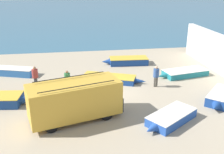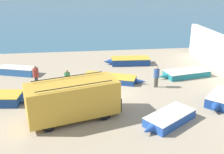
{
  "view_description": "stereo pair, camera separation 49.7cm",
  "coord_description": "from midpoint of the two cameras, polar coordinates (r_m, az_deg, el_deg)",
  "views": [
    {
      "loc": [
        -1.98,
        -17.86,
        8.08
      ],
      "look_at": [
        0.83,
        0.53,
        1.0
      ],
      "focal_mm": 42.0,
      "sensor_mm": 36.0,
      "label": 1
    },
    {
      "loc": [
        -1.48,
        -17.93,
        8.08
      ],
      "look_at": [
        0.83,
        0.53,
        1.0
      ],
      "focal_mm": 42.0,
      "sensor_mm": 36.0,
      "label": 2
    }
  ],
  "objects": [
    {
      "name": "fishing_rowboat_2",
      "position": [
        23.75,
        16.25,
        0.75
      ],
      "size": [
        4.79,
        2.33,
        0.53
      ],
      "rotation": [
        0.0,
        0.0,
        3.33
      ],
      "color": "#1E757F",
      "rests_on": "ground_plane"
    },
    {
      "name": "parked_van",
      "position": [
        15.84,
        -7.56,
        -4.77
      ],
      "size": [
        5.83,
        3.49,
        2.47
      ],
      "rotation": [
        0.0,
        0.0,
        0.27
      ],
      "color": "gold",
      "rests_on": "ground_plane"
    },
    {
      "name": "fishing_rowboat_6",
      "position": [
        26.11,
        4.21,
        3.5
      ],
      "size": [
        4.6,
        1.81,
        0.65
      ],
      "rotation": [
        0.0,
        0.0,
        3.09
      ],
      "color": "navy",
      "rests_on": "ground_plane"
    },
    {
      "name": "fisherman_1",
      "position": [
        20.61,
        10.33,
        0.44
      ],
      "size": [
        0.45,
        0.45,
        1.7
      ],
      "rotation": [
        0.0,
        0.0,
        1.42
      ],
      "color": "#5B564C",
      "rests_on": "ground_plane"
    },
    {
      "name": "fishing_rowboat_3",
      "position": [
        21.7,
        0.51,
        -0.33
      ],
      "size": [
        5.22,
        2.97,
        0.49
      ],
      "rotation": [
        0.0,
        0.0,
        5.9
      ],
      "color": "navy",
      "rests_on": "ground_plane"
    },
    {
      "name": "fishing_rowboat_1",
      "position": [
        16.05,
        13.06,
        -8.79
      ],
      "size": [
        3.82,
        3.08,
        0.58
      ],
      "rotation": [
        0.0,
        0.0,
        3.75
      ],
      "color": "#234CA3",
      "rests_on": "ground_plane"
    },
    {
      "name": "fisherman_0",
      "position": [
        19.83,
        -8.99,
        -0.34
      ],
      "size": [
        0.44,
        0.44,
        1.68
      ],
      "rotation": [
        0.0,
        0.0,
        1.94
      ],
      "color": "#38383D",
      "rests_on": "ground_plane"
    },
    {
      "name": "sea_water",
      "position": [
        70.38,
        -5.87,
        14.13
      ],
      "size": [
        120.0,
        80.0,
        0.01
      ],
      "primitive_type": "cube",
      "color": "#33607A",
      "rests_on": "ground_plane"
    },
    {
      "name": "fishing_rowboat_0",
      "position": [
        24.81,
        -19.81,
        1.35
      ],
      "size": [
        4.2,
        2.26,
        0.65
      ],
      "rotation": [
        0.0,
        0.0,
        2.82
      ],
      "color": "#2D66AD",
      "rests_on": "ground_plane"
    },
    {
      "name": "ground_plane",
      "position": [
        19.71,
        -1.49,
        -3.38
      ],
      "size": [
        200.0,
        200.0,
        0.0
      ],
      "primitive_type": "plane",
      "color": "tan"
    },
    {
      "name": "fisherman_2",
      "position": [
        21.07,
        -15.61,
        0.54
      ],
      "size": [
        0.46,
        0.46,
        1.75
      ],
      "rotation": [
        0.0,
        0.0,
        3.9
      ],
      "color": "#38383D",
      "rests_on": "ground_plane"
    },
    {
      "name": "fishing_rowboat_4",
      "position": [
        19.53,
        23.56,
        -4.36
      ],
      "size": [
        3.4,
        3.47,
        0.69
      ],
      "rotation": [
        0.0,
        0.0,
        3.95
      ],
      "color": "navy",
      "rests_on": "ground_plane"
    }
  ]
}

